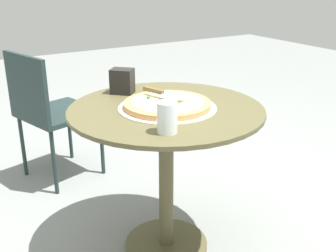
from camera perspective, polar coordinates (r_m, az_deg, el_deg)
name	(u,v)px	position (r m, az deg, el deg)	size (l,w,h in m)	color
ground_plane	(166,245)	(2.08, -0.24, -16.06)	(10.00, 10.00, 0.00)	gray
patio_table	(166,144)	(1.81, -0.26, -2.49)	(0.83, 0.83, 0.70)	brown
pizza_on_tray	(168,105)	(1.74, -0.01, 2.96)	(0.42, 0.42, 0.05)	silver
pizza_server	(162,93)	(1.76, -0.83, 4.55)	(0.21, 0.11, 0.02)	silver
drinking_cup	(167,117)	(1.46, -0.11, 1.19)	(0.07, 0.07, 0.11)	white
napkin_dispenser	(122,81)	(1.95, -6.32, 6.17)	(0.10, 0.08, 0.12)	black
patio_chair_corner	(48,107)	(2.58, -16.24, 2.53)	(0.51, 0.51, 0.81)	#20302F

